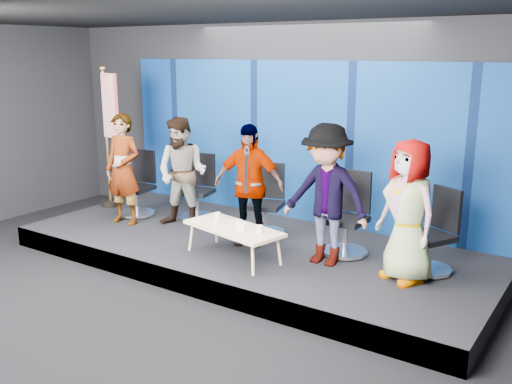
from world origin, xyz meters
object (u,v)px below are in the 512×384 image
Objects in this scene: chair_c at (267,212)px; coffee_table at (233,229)px; panelist_e at (408,211)px; mug_a at (218,216)px; panelist_d at (326,195)px; chair_e at (433,245)px; flag_stand at (110,134)px; mug_c at (239,223)px; panelist_a at (123,169)px; mug_e at (260,229)px; mug_b at (217,222)px; panelist_b at (182,173)px; chair_a at (138,194)px; mug_d at (242,227)px; chair_b at (198,198)px; panelist_c at (249,185)px; chair_d at (347,227)px.

chair_c is 0.71× the size of coffee_table.
panelist_e reaches higher than mug_a.
panelist_d is 1.49m from chair_e.
flag_stand is (-4.43, 0.38, 0.40)m from panelist_d.
mug_c is 0.04× the size of flag_stand.
panelist_a reaches higher than mug_a.
flag_stand is at bearing -151.03° from chair_e.
mug_e is at bearing -76.67° from chair_c.
panelist_b is at bearing 148.71° from mug_b.
panelist_b is (1.09, -0.09, 0.51)m from chair_a.
panelist_e is 17.70× the size of mug_e.
chair_b is at bearing 144.29° from mug_d.
panelist_e is (2.38, -0.08, -0.00)m from panelist_c.
chair_c reaches higher than chair_b.
panelist_a reaches higher than mug_e.
mug_e is at bearing -124.31° from chair_e.
panelist_a is 4.63m from panelist_e.
mug_e is at bearing -61.71° from panelist_c.
mug_c is (-1.14, -0.97, 0.11)m from chair_d.
panelist_d is (2.72, -0.70, 0.57)m from chair_b.
panelist_b is at bearing 154.49° from coffee_table.
chair_d is 1.80m from mug_b.
flag_stand is (-1.81, 0.18, 0.45)m from panelist_b.
mug_b is (-2.44, -0.60, -0.39)m from panelist_e.
mug_d is at bearing -22.90° from coffee_table.
panelist_a reaches higher than mug_b.
chair_e is (4.82, 0.68, -0.54)m from panelist_a.
mug_d reaches higher than mug_a.
panelist_d is 17.03× the size of mug_d.
mug_c is at bearing 169.94° from mug_e.
panelist_e is at bearing -24.07° from chair_d.
panelist_b reaches higher than coffee_table.
panelist_a is at bearing -175.63° from panelist_d.
chair_d is (1.40, -0.11, 0.02)m from chair_c.
panelist_d reaches higher than panelist_e.
chair_c is (1.32, 0.41, -0.52)m from panelist_b.
mug_c is at bearing -16.59° from mug_a.
chair_a is 1.02× the size of chair_c.
panelist_a is at bearing -144.17° from chair_e.
chair_b is 0.71× the size of coffee_table.
panelist_c is at bearing -162.62° from chair_d.
panelist_c is at bearing 84.57° from mug_b.
chair_b is 1.59m from mug_a.
panelist_e reaches higher than mug_b.
chair_e is 12.46× the size of mug_b.
mug_e is (-1.95, -1.03, 0.14)m from chair_e.
panelist_b is 20.19× the size of mug_b.
coffee_table is (0.19, -1.13, 0.05)m from chair_c.
panelist_b reaches higher than chair_e.
panelist_b is at bearing -91.08° from chair_b.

